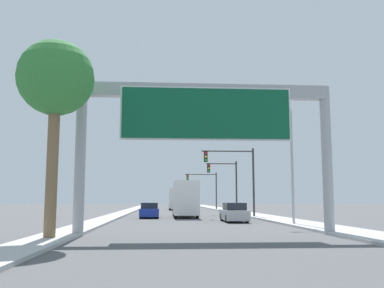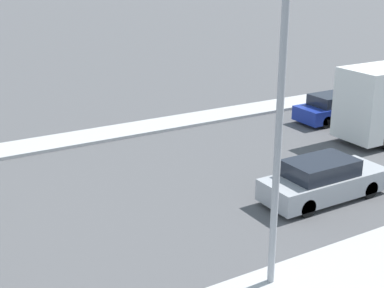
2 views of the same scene
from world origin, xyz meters
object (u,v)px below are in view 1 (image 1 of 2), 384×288
(sign_gantry, at_px, (206,119))
(truck_box_primary, at_px, (176,199))
(truck_box_secondary, at_px, (185,199))
(palm_tree_foreground, at_px, (56,81))
(car_near_center, at_px, (150,211))
(traffic_light_near_intersection, at_px, (237,170))
(traffic_light_mid_block, at_px, (227,179))
(street_lamp_right, at_px, (288,156))
(car_far_left, at_px, (234,213))
(traffic_light_far_intersection, at_px, (206,184))

(sign_gantry, xyz_separation_m, truck_box_primary, (0.00, 50.76, -4.21))
(truck_box_secondary, xyz_separation_m, palm_tree_foreground, (-7.18, -23.51, 5.42))
(truck_box_secondary, bearing_deg, truck_box_primary, 90.00)
(car_near_center, bearing_deg, palm_tree_foreground, -99.33)
(traffic_light_near_intersection, height_order, traffic_light_mid_block, traffic_light_near_intersection)
(palm_tree_foreground, bearing_deg, traffic_light_mid_block, 68.57)
(truck_box_secondary, bearing_deg, street_lamp_right, -64.00)
(truck_box_secondary, bearing_deg, palm_tree_foreground, -106.99)
(traffic_light_mid_block, relative_size, palm_tree_foreground, 0.71)
(car_far_left, distance_m, traffic_light_far_intersection, 37.78)
(truck_box_primary, xyz_separation_m, truck_box_secondary, (0.00, -29.69, -0.00))
(truck_box_primary, distance_m, street_lamp_right, 43.80)
(car_near_center, distance_m, truck_box_secondary, 3.83)
(car_near_center, distance_m, traffic_light_near_intersection, 9.51)
(truck_box_primary, bearing_deg, palm_tree_foreground, -97.69)
(traffic_light_far_intersection, height_order, palm_tree_foreground, palm_tree_foreground)
(truck_box_secondary, height_order, traffic_light_far_intersection, traffic_light_far_intersection)
(car_near_center, height_order, traffic_light_mid_block, traffic_light_mid_block)
(car_far_left, xyz_separation_m, truck_box_primary, (-3.50, 38.22, 1.07))
(traffic_light_far_intersection, relative_size, street_lamp_right, 0.76)
(car_near_center, xyz_separation_m, palm_tree_foreground, (-3.68, -22.41, 6.52))
(street_lamp_right, bearing_deg, sign_gantry, -131.06)
(traffic_light_near_intersection, xyz_separation_m, street_lamp_right, (1.45, -12.55, 0.16))
(truck_box_secondary, bearing_deg, traffic_light_far_intersection, 80.21)
(traffic_light_far_intersection, bearing_deg, truck_box_primary, 172.72)
(car_far_left, xyz_separation_m, traffic_light_near_intersection, (1.64, 7.58, 3.94))
(car_near_center, height_order, car_far_left, car_far_left)
(truck_box_secondary, bearing_deg, car_far_left, -67.69)
(traffic_light_mid_block, bearing_deg, truck_box_secondary, -121.73)
(truck_box_primary, distance_m, palm_tree_foreground, 53.96)
(truck_box_primary, distance_m, traffic_light_far_intersection, 5.63)
(truck_box_primary, bearing_deg, traffic_light_near_intersection, -80.48)
(truck_box_secondary, relative_size, traffic_light_far_intersection, 1.29)
(car_near_center, distance_m, truck_box_primary, 31.00)
(sign_gantry, bearing_deg, street_lamp_right, 48.94)
(traffic_light_near_intersection, height_order, street_lamp_right, street_lamp_right)
(car_far_left, relative_size, traffic_light_far_intersection, 0.77)
(traffic_light_near_intersection, bearing_deg, truck_box_secondary, 169.50)
(truck_box_primary, xyz_separation_m, traffic_light_mid_block, (5.59, -20.64, 2.49))
(car_near_center, distance_m, car_far_left, 10.21)
(truck_box_secondary, height_order, traffic_light_mid_block, traffic_light_mid_block)
(traffic_light_near_intersection, bearing_deg, car_near_center, -179.04)
(street_lamp_right, bearing_deg, palm_tree_foreground, -144.00)
(truck_box_primary, bearing_deg, traffic_light_mid_block, -74.83)
(car_far_left, distance_m, street_lamp_right, 7.15)
(sign_gantry, height_order, car_near_center, sign_gantry)
(palm_tree_foreground, bearing_deg, sign_gantry, 18.77)
(traffic_light_near_intersection, relative_size, traffic_light_mid_block, 1.07)
(traffic_light_mid_block, height_order, traffic_light_far_intersection, traffic_light_mid_block)
(traffic_light_near_intersection, height_order, traffic_light_far_intersection, traffic_light_near_intersection)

